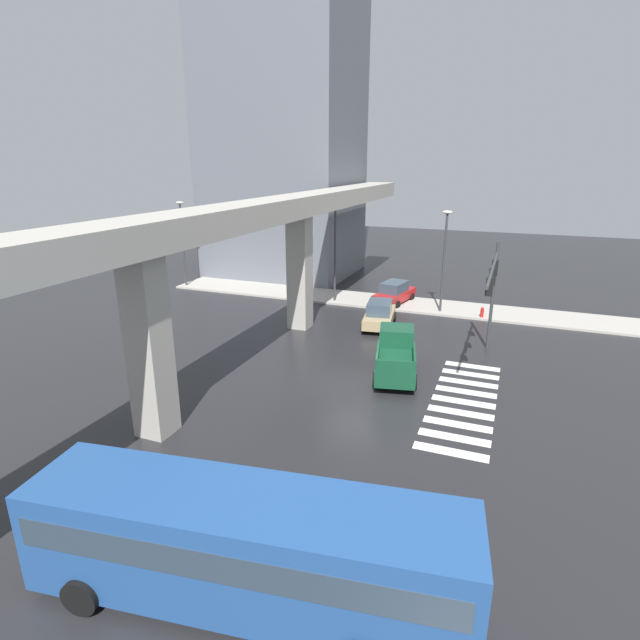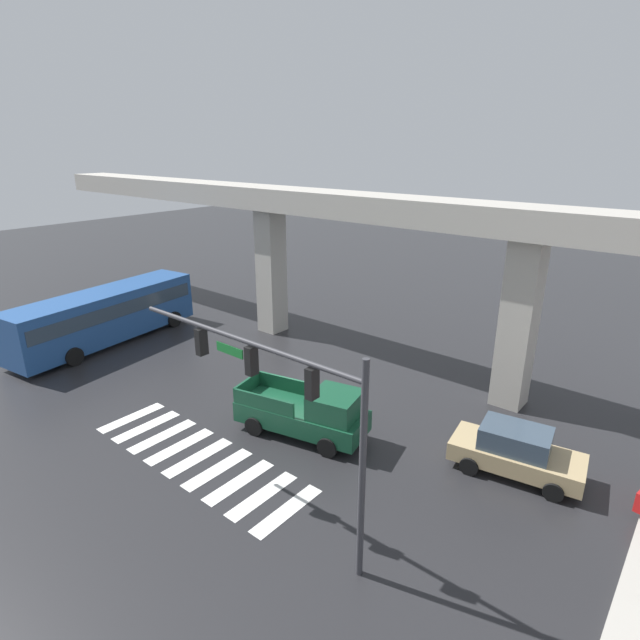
# 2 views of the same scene
# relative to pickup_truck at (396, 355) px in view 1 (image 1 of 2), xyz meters

# --- Properties ---
(ground_plane) EXTENTS (120.00, 120.00, 0.00)m
(ground_plane) POSITION_rel_pickup_truck_xyz_m (-2.13, 1.67, -0.99)
(ground_plane) COLOR #232326
(crosswalk_stripes) EXTENTS (9.35, 2.80, 0.01)m
(crosswalk_stripes) POSITION_rel_pickup_truck_xyz_m (-2.13, -3.66, -0.98)
(crosswalk_stripes) COLOR silver
(crosswalk_stripes) RESTS_ON ground
(elevated_overpass) EXTENTS (54.41, 2.39, 8.46)m
(elevated_overpass) POSITION_rel_pickup_truck_xyz_m (-2.13, 7.53, 6.29)
(elevated_overpass) COLOR #ADA89E
(elevated_overpass) RESTS_ON ground
(office_building) EXTENTS (10.66, 12.82, 41.55)m
(office_building) POSITION_rel_pickup_truck_xyz_m (20.10, 15.63, 19.79)
(office_building) COLOR slate
(office_building) RESTS_ON ground
(sidewalk_east) EXTENTS (4.00, 36.00, 0.15)m
(sidewalk_east) POSITION_rel_pickup_truck_xyz_m (12.77, 3.67, -0.91)
(sidewalk_east) COLOR #ADA89E
(sidewalk_east) RESTS_ON ground
(pickup_truck) EXTENTS (5.39, 2.95, 2.08)m
(pickup_truck) POSITION_rel_pickup_truck_xyz_m (0.00, 0.00, 0.00)
(pickup_truck) COLOR #14472D
(pickup_truck) RESTS_ON ground
(city_bus) EXTENTS (3.98, 11.04, 2.99)m
(city_bus) POSITION_rel_pickup_truck_xyz_m (-15.14, 0.15, 0.73)
(city_bus) COLOR #234C8C
(city_bus) RESTS_ON ground
(sedan_tan) EXTENTS (4.52, 2.45, 1.72)m
(sedan_tan) POSITION_rel_pickup_truck_xyz_m (6.99, 2.71, -0.14)
(sedan_tan) COLOR tan
(sedan_tan) RESTS_ON ground
(sedan_red) EXTENTS (4.56, 2.57, 1.72)m
(sedan_red) POSITION_rel_pickup_truck_xyz_m (12.81, 3.11, -0.14)
(sedan_red) COLOR red
(sedan_red) RESTS_ON ground
(traffic_signal_mast) EXTENTS (8.69, 0.32, 6.20)m
(traffic_signal_mast) POSITION_rel_pickup_truck_xyz_m (2.71, -4.20, 3.57)
(traffic_signal_mast) COLOR #38383D
(traffic_signal_mast) RESTS_ON ground
(street_lamp_near_corner) EXTENTS (0.44, 0.70, 7.24)m
(street_lamp_near_corner) POSITION_rel_pickup_truck_xyz_m (11.57, -0.56, 3.57)
(street_lamp_near_corner) COLOR #38383D
(street_lamp_near_corner) RESTS_ON ground
(street_lamp_mid_block) EXTENTS (0.44, 0.70, 7.24)m
(street_lamp_mid_block) POSITION_rel_pickup_truck_xyz_m (11.57, 7.49, 3.57)
(street_lamp_mid_block) COLOR #38383D
(street_lamp_mid_block) RESTS_ON ground
(street_lamp_far_north) EXTENTS (0.44, 0.70, 7.24)m
(street_lamp_far_north) POSITION_rel_pickup_truck_xyz_m (11.57, 21.16, 3.57)
(street_lamp_far_north) COLOR #38383D
(street_lamp_far_north) RESTS_ON ground
(fire_hydrant) EXTENTS (0.24, 0.24, 0.85)m
(fire_hydrant) POSITION_rel_pickup_truck_xyz_m (11.17, -3.46, -0.56)
(fire_hydrant) COLOR red
(fire_hydrant) RESTS_ON ground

